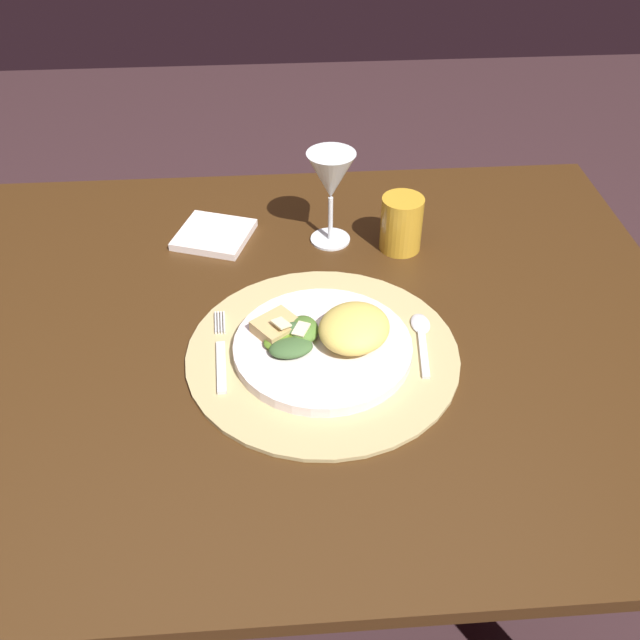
{
  "coord_description": "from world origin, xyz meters",
  "views": [
    {
      "loc": [
        0.02,
        -0.77,
        1.38
      ],
      "look_at": [
        0.07,
        -0.02,
        0.74
      ],
      "focal_mm": 39.8,
      "sensor_mm": 36.0,
      "label": 1
    }
  ],
  "objects_px": {
    "dining_table": "(274,399)",
    "napkin": "(214,235)",
    "amber_tumbler": "(401,224)",
    "wine_glass": "(331,179)",
    "spoon": "(421,333)",
    "fork": "(221,354)",
    "dinner_plate": "(323,347)"
  },
  "relations": [
    {
      "from": "spoon",
      "to": "wine_glass",
      "type": "distance_m",
      "value": 0.29
    },
    {
      "from": "fork",
      "to": "amber_tumbler",
      "type": "distance_m",
      "value": 0.38
    },
    {
      "from": "fork",
      "to": "wine_glass",
      "type": "xyz_separation_m",
      "value": [
        0.17,
        0.28,
        0.11
      ]
    },
    {
      "from": "fork",
      "to": "spoon",
      "type": "height_order",
      "value": "spoon"
    },
    {
      "from": "dining_table",
      "to": "fork",
      "type": "xyz_separation_m",
      "value": [
        -0.07,
        -0.07,
        0.16
      ]
    },
    {
      "from": "dinner_plate",
      "to": "amber_tumbler",
      "type": "distance_m",
      "value": 0.29
    },
    {
      "from": "spoon",
      "to": "dining_table",
      "type": "bearing_deg",
      "value": 168.35
    },
    {
      "from": "wine_glass",
      "to": "spoon",
      "type": "bearing_deg",
      "value": -67.35
    },
    {
      "from": "dining_table",
      "to": "amber_tumbler",
      "type": "bearing_deg",
      "value": 39.91
    },
    {
      "from": "napkin",
      "to": "wine_glass",
      "type": "height_order",
      "value": "wine_glass"
    },
    {
      "from": "amber_tumbler",
      "to": "napkin",
      "type": "bearing_deg",
      "value": 170.59
    },
    {
      "from": "fork",
      "to": "wine_glass",
      "type": "relative_size",
      "value": 1.04
    },
    {
      "from": "dining_table",
      "to": "dinner_plate",
      "type": "height_order",
      "value": "dinner_plate"
    },
    {
      "from": "wine_glass",
      "to": "amber_tumbler",
      "type": "bearing_deg",
      "value": -14.75
    },
    {
      "from": "amber_tumbler",
      "to": "dinner_plate",
      "type": "bearing_deg",
      "value": -120.15
    },
    {
      "from": "fork",
      "to": "wine_glass",
      "type": "bearing_deg",
      "value": 58.27
    },
    {
      "from": "dinner_plate",
      "to": "fork",
      "type": "height_order",
      "value": "dinner_plate"
    },
    {
      "from": "dining_table",
      "to": "napkin",
      "type": "bearing_deg",
      "value": 110.66
    },
    {
      "from": "fork",
      "to": "dining_table",
      "type": "bearing_deg",
      "value": 45.07
    },
    {
      "from": "wine_glass",
      "to": "amber_tumbler",
      "type": "xyz_separation_m",
      "value": [
        0.11,
        -0.03,
        -0.07
      ]
    },
    {
      "from": "dining_table",
      "to": "fork",
      "type": "height_order",
      "value": "fork"
    },
    {
      "from": "dining_table",
      "to": "napkin",
      "type": "distance_m",
      "value": 0.29
    },
    {
      "from": "dinner_plate",
      "to": "wine_glass",
      "type": "xyz_separation_m",
      "value": [
        0.03,
        0.28,
        0.1
      ]
    },
    {
      "from": "napkin",
      "to": "amber_tumbler",
      "type": "height_order",
      "value": "amber_tumbler"
    },
    {
      "from": "dinner_plate",
      "to": "amber_tumbler",
      "type": "height_order",
      "value": "amber_tumbler"
    },
    {
      "from": "spoon",
      "to": "napkin",
      "type": "bearing_deg",
      "value": 137.34
    },
    {
      "from": "napkin",
      "to": "fork",
      "type": "bearing_deg",
      "value": -85.83
    },
    {
      "from": "wine_glass",
      "to": "amber_tumbler",
      "type": "distance_m",
      "value": 0.13
    },
    {
      "from": "dining_table",
      "to": "napkin",
      "type": "relative_size",
      "value": 10.66
    },
    {
      "from": "dinner_plate",
      "to": "dining_table",
      "type": "bearing_deg",
      "value": 136.14
    },
    {
      "from": "amber_tumbler",
      "to": "wine_glass",
      "type": "bearing_deg",
      "value": 165.25
    },
    {
      "from": "fork",
      "to": "dinner_plate",
      "type": "bearing_deg",
      "value": -1.2
    }
  ]
}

